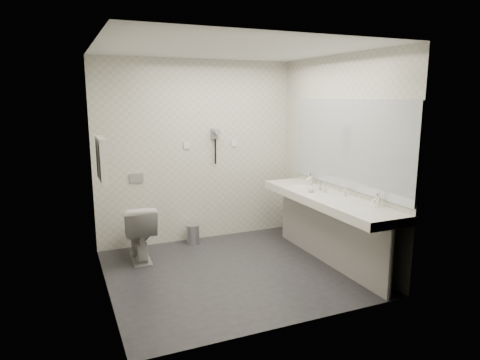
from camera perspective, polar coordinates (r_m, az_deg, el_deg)
name	(u,v)px	position (r m, az deg, el deg)	size (l,w,h in m)	color
floor	(233,271)	(5.08, -0.91, -12.14)	(2.80, 2.80, 0.00)	#232327
ceiling	(233,49)	(4.69, -1.00, 17.17)	(2.80, 2.80, 0.00)	silver
wall_back	(197,152)	(5.94, -5.73, 3.75)	(2.80, 2.80, 0.00)	beige
wall_front	(292,189)	(3.58, 6.98, -1.16)	(2.80, 2.80, 0.00)	beige
wall_left	(101,175)	(4.40, -18.08, 0.67)	(2.60, 2.60, 0.00)	beige
wall_right	(338,159)	(5.41, 12.92, 2.81)	(2.60, 2.60, 0.00)	beige
vanity_counter	(327,200)	(5.18, 11.54, -2.58)	(0.55, 2.20, 0.10)	silver
vanity_panel	(327,233)	(5.30, 11.58, -7.02)	(0.03, 2.15, 0.75)	gray
vanity_post_near	(390,263)	(4.56, 19.46, -10.48)	(0.06, 0.06, 0.75)	silver
vanity_post_far	(287,212)	(6.16, 6.30, -4.29)	(0.06, 0.06, 0.75)	silver
mirror	(347,144)	(5.22, 14.17, 4.67)	(0.02, 2.20, 1.05)	#B2BCC6
basin_near	(363,210)	(4.67, 16.09, -3.86)	(0.40, 0.31, 0.05)	silver
basin_far	(299,186)	(5.70, 7.84, -0.84)	(0.40, 0.31, 0.05)	silver
faucet_near	(378,200)	(4.77, 17.97, -2.53)	(0.04, 0.04, 0.15)	silver
faucet_far	(311,179)	(5.78, 9.52, 0.20)	(0.04, 0.04, 0.15)	silver
soap_bottle_a	(325,189)	(5.29, 11.24, -1.21)	(0.04, 0.04, 0.09)	white
soap_bottle_b	(311,188)	(5.30, 9.50, -1.05)	(0.08, 0.08, 0.10)	white
soap_bottle_c	(345,191)	(5.17, 13.86, -1.49)	(0.04, 0.04, 0.11)	white
glass_left	(321,186)	(5.47, 10.83, -0.76)	(0.05, 0.05, 0.10)	silver
toilet	(139,232)	(5.48, -13.40, -6.78)	(0.39, 0.69, 0.70)	silver
flush_plate	(136,178)	(5.77, -13.69, 0.27)	(0.18, 0.02, 0.12)	#B2B5BA
pedal_bin	(193,235)	(5.98, -6.32, -7.27)	(0.18, 0.18, 0.25)	#B2B5BA
bin_lid	(193,225)	(5.94, -6.35, -6.04)	(0.18, 0.18, 0.01)	#B2B5BA
towel_rail	(99,139)	(4.91, -18.32, 5.23)	(0.02, 0.02, 0.62)	silver
towel_near	(103,161)	(4.79, -17.89, 2.48)	(0.07, 0.24, 0.48)	silver
towel_far	(100,157)	(5.07, -18.21, 2.90)	(0.07, 0.24, 0.48)	silver
dryer_cradle	(215,133)	(5.96, -3.39, 6.24)	(0.10, 0.04, 0.14)	gray
dryer_barrel	(217,132)	(5.89, -3.16, 6.48)	(0.08, 0.08, 0.14)	gray
dryer_cord	(215,151)	(5.97, -3.31, 3.84)	(0.02, 0.02, 0.35)	black
switch_plate_a	(187,145)	(5.87, -7.12, 4.62)	(0.09, 0.02, 0.09)	silver
switch_plate_b	(234,143)	(6.10, -0.77, 4.95)	(0.09, 0.02, 0.09)	silver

